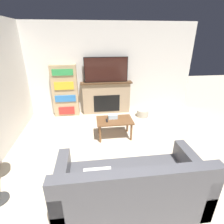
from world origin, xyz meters
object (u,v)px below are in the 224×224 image
Objects in this scene: fireplace at (106,97)px; couch at (130,188)px; tv at (106,70)px; storage_basket at (143,113)px; bookshelf at (65,91)px; coffee_table at (115,122)px.

couch is at bearing -90.16° from fireplace.
tv is at bearing 89.84° from couch.
fireplace is at bearing 157.45° from storage_basket.
fireplace is 1.24m from storage_basket.
bookshelf is (-1.24, 3.43, 0.48)m from couch.
bookshelf is 2.47m from storage_basket.
bookshelf is at bearing 109.87° from couch.
tv is (0.00, -0.02, 0.87)m from fireplace.
bookshelf is (-1.29, 1.51, 0.39)m from coffee_table.
storage_basket is (1.04, 1.08, -0.29)m from coffee_table.
couch reaches higher than coffee_table.
couch is 3.20m from storage_basket.
fireplace is 1.85× the size of coffee_table.
fireplace reaches higher than coffee_table.
storage_basket is (1.08, -0.45, -0.41)m from fireplace.
bookshelf reaches higher than coffee_table.
coffee_table is (0.05, 1.92, 0.09)m from couch.
couch reaches higher than storage_basket.
bookshelf reaches higher than couch.
tv reaches higher than couch.
tv is 1.39m from bookshelf.
tv is 3.60m from couch.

